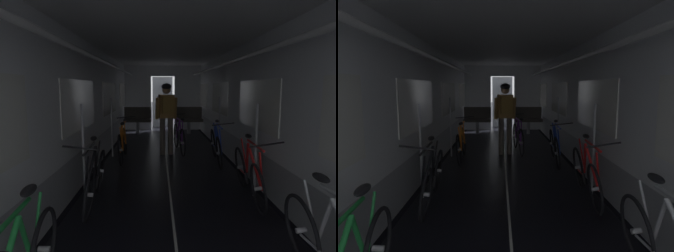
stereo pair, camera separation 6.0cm
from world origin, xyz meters
TOP-DOWN VIEW (x-y plane):
  - train_car_shell at (-0.00, 3.60)m, footprint 3.14×12.34m
  - bench_seat_far_left at (-0.90, 8.07)m, footprint 0.98×0.51m
  - bench_seat_far_right at (0.90, 8.07)m, footprint 0.98×0.51m
  - bicycle_red at (1.15, 2.02)m, footprint 0.44×1.69m
  - bicycle_blue at (1.08, 4.06)m, footprint 0.44×1.69m
  - bicycle_black at (-1.06, 1.88)m, footprint 0.44×1.69m
  - bicycle_orange at (-0.98, 4.37)m, footprint 0.44×1.69m
  - person_cyclist_aisle at (0.02, 4.87)m, footprint 0.55×0.43m
  - bicycle_purple_in_aisle at (0.35, 5.13)m, footprint 0.44×1.69m

SIDE VIEW (x-z plane):
  - bicycle_red at x=1.15m, z-range -0.10..0.86m
  - bicycle_black at x=-1.06m, z-range -0.10..0.86m
  - bicycle_blue at x=1.08m, z-range -0.10..0.86m
  - bicycle_orange at x=-0.98m, z-range -0.09..0.86m
  - bicycle_purple_in_aisle at x=0.35m, z-range -0.09..0.85m
  - bench_seat_far_left at x=-0.90m, z-range 0.09..1.04m
  - bench_seat_far_right at x=0.90m, z-range 0.09..1.04m
  - person_cyclist_aisle at x=0.02m, z-range 0.21..1.94m
  - train_car_shell at x=0.00m, z-range 0.41..2.98m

